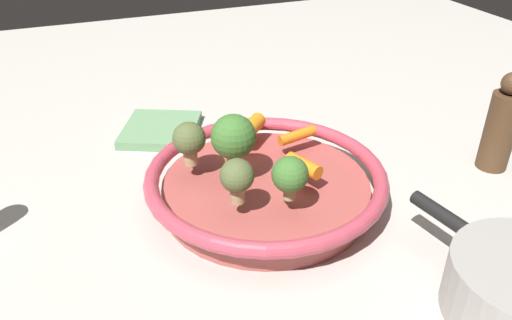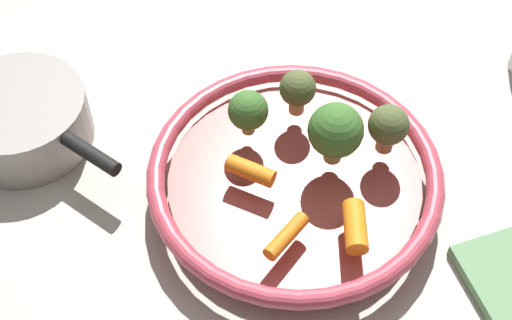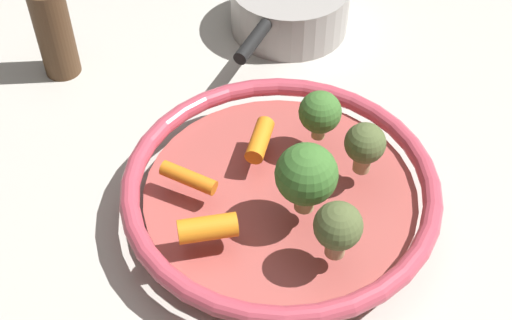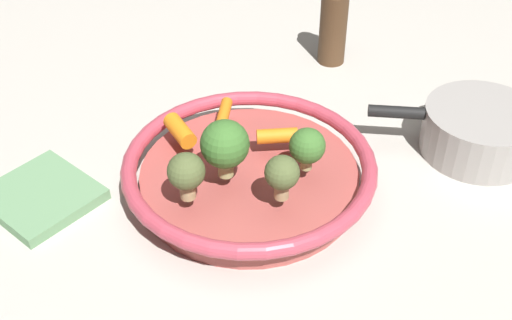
# 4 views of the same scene
# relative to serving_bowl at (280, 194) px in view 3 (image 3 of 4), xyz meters

# --- Properties ---
(ground_plane) EXTENTS (1.89, 1.89, 0.00)m
(ground_plane) POSITION_rel_serving_bowl_xyz_m (0.00, 0.00, -0.03)
(ground_plane) COLOR #B7B2A8
(serving_bowl) EXTENTS (0.31, 0.31, 0.05)m
(serving_bowl) POSITION_rel_serving_bowl_xyz_m (0.00, 0.00, 0.00)
(serving_bowl) COLOR #A84C47
(serving_bowl) RESTS_ON ground_plane
(baby_carrot_left) EXTENTS (0.03, 0.05, 0.02)m
(baby_carrot_left) POSITION_rel_serving_bowl_xyz_m (-0.04, 0.02, 0.03)
(baby_carrot_left) COLOR orange
(baby_carrot_left) RESTS_ON serving_bowl
(baby_carrot_center) EXTENTS (0.06, 0.02, 0.02)m
(baby_carrot_center) POSITION_rel_serving_bowl_xyz_m (-0.07, -0.05, 0.03)
(baby_carrot_center) COLOR orange
(baby_carrot_center) RESTS_ON serving_bowl
(baby_carrot_back) EXTENTS (0.05, 0.05, 0.02)m
(baby_carrot_back) POSITION_rel_serving_bowl_xyz_m (-0.02, -0.09, 0.03)
(baby_carrot_back) COLOR orange
(baby_carrot_back) RESTS_ON serving_bowl
(broccoli_floret_large) EXTENTS (0.04, 0.04, 0.05)m
(broccoli_floret_large) POSITION_rel_serving_bowl_xyz_m (0.06, 0.05, 0.06)
(broccoli_floret_large) COLOR tan
(broccoli_floret_large) RESTS_ON serving_bowl
(broccoli_floret_small) EXTENTS (0.06, 0.06, 0.07)m
(broccoli_floret_small) POSITION_rel_serving_bowl_xyz_m (0.04, -0.02, 0.07)
(broccoli_floret_small) COLOR tan
(broccoli_floret_small) RESTS_ON serving_bowl
(broccoli_floret_edge) EXTENTS (0.04, 0.04, 0.05)m
(broccoli_floret_edge) POSITION_rel_serving_bowl_xyz_m (-0.00, 0.07, 0.05)
(broccoli_floret_edge) COLOR tan
(broccoli_floret_edge) RESTS_ON serving_bowl
(broccoli_floret_mid) EXTENTS (0.04, 0.04, 0.06)m
(broccoli_floret_mid) POSITION_rel_serving_bowl_xyz_m (0.08, -0.05, 0.06)
(broccoli_floret_mid) COLOR tan
(broccoli_floret_mid) RESTS_ON serving_bowl
(pepper_mill) EXTENTS (0.04, 0.04, 0.14)m
(pepper_mill) POSITION_rel_serving_bowl_xyz_m (-0.34, 0.04, 0.04)
(pepper_mill) COLOR #4C331E
(pepper_mill) RESTS_ON ground_plane
(saucepan) EXTENTS (0.15, 0.22, 0.06)m
(saucepan) POSITION_rel_serving_bowl_xyz_m (-0.16, 0.27, 0.00)
(saucepan) COLOR #9E9993
(saucepan) RESTS_ON ground_plane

